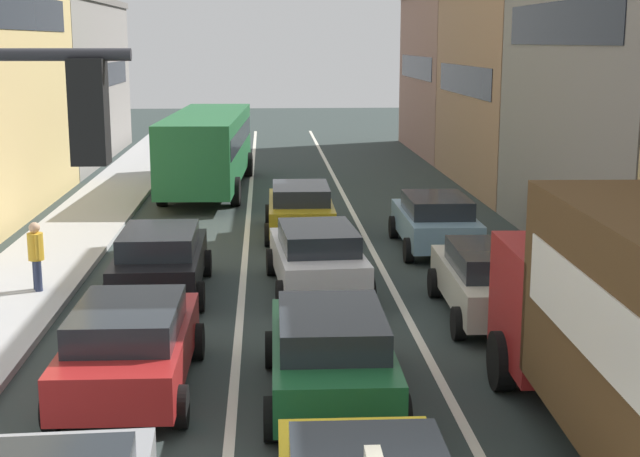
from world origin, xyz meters
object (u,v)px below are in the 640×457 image
Objects in this scene: hatchback_centre_lane_third at (317,256)px; wagon_right_lane_far at (435,221)px; sedan_centre_lane_second at (331,352)px; sedan_right_lane_behind_truck at (492,279)px; wagon_left_lane_second at (130,345)px; bus_mid_queue_primary at (208,144)px; coupe_centre_lane_fourth at (301,208)px; sedan_left_lane_third at (160,259)px; pedestrian_mid_sidewalk at (36,254)px.

hatchback_centre_lane_third is 5.19m from wagon_right_lane_far.
sedan_centre_lane_second and sedan_right_lane_behind_truck have the same top height.
bus_mid_queue_primary is at bearing 0.59° from wagon_left_lane_second.
wagon_right_lane_far is at bearing -44.73° from hatchback_centre_lane_third.
coupe_centre_lane_fourth is at bearing -14.26° from wagon_left_lane_second.
hatchback_centre_lane_third is at bearing -164.33° from bus_mid_queue_primary.
coupe_centre_lane_fourth is at bearing -29.27° from sedan_left_lane_third.
hatchback_centre_lane_third and wagon_right_lane_far have the same top height.
pedestrian_mid_sidewalk is (-2.85, 5.77, 0.15)m from wagon_left_lane_second.
hatchback_centre_lane_third is 5.99m from coupe_centre_lane_fourth.
sedan_right_lane_behind_truck is (6.72, 3.63, 0.00)m from wagon_left_lane_second.
sedan_right_lane_behind_truck is 9.80m from pedestrian_mid_sidewalk.
wagon_left_lane_second is 11.85m from wagon_right_lane_far.
pedestrian_mid_sidewalk is at bearing 89.64° from sedan_left_lane_third.
wagon_left_lane_second and sedan_right_lane_behind_truck have the same top height.
bus_mid_queue_primary is (-3.12, 8.12, 0.96)m from coupe_centre_lane_fourth.
bus_mid_queue_primary reaches higher than wagon_left_lane_second.
coupe_centre_lane_fourth is (3.18, 11.84, 0.00)m from wagon_left_lane_second.
wagon_right_lane_far is (3.40, 3.92, 0.00)m from hatchback_centre_lane_third.
wagon_left_lane_second and coupe_centre_lane_fourth have the same top height.
pedestrian_mid_sidewalk is at bearing 44.10° from sedan_centre_lane_second.
bus_mid_queue_primary reaches higher than sedan_left_lane_third.
hatchback_centre_lane_third is 3.47m from sedan_left_lane_third.
pedestrian_mid_sidewalk reaches higher than wagon_right_lane_far.
coupe_centre_lane_fourth is 0.41× the size of bus_mid_queue_primary.
sedan_centre_lane_second is at bearing 174.80° from hatchback_centre_lane_third.
wagon_left_lane_second is 5.78m from sedan_left_lane_third.
sedan_centre_lane_second is at bearing -179.55° from coupe_centre_lane_fourth.
sedan_centre_lane_second and hatchback_centre_lane_third have the same top height.
wagon_left_lane_second is 12.26m from coupe_centre_lane_fourth.
wagon_left_lane_second is 2.60× the size of pedestrian_mid_sidewalk.
sedan_left_lane_third and coupe_centre_lane_fourth have the same top height.
sedan_left_lane_third is at bearing 74.31° from sedan_right_lane_behind_truck.
sedan_left_lane_third is at bearing -178.19° from bus_mid_queue_primary.
sedan_left_lane_third is 1.00× the size of wagon_right_lane_far.
pedestrian_mid_sidewalk reaches higher than sedan_centre_lane_second.
wagon_right_lane_far is (-0.00, 6.13, 0.00)m from sedan_right_lane_behind_truck.
wagon_right_lane_far is 0.41× the size of bus_mid_queue_primary.
sedan_right_lane_behind_truck is at bearing -37.24° from pedestrian_mid_sidewalk.
sedan_centre_lane_second is 3.19m from wagon_left_lane_second.
sedan_centre_lane_second and wagon_left_lane_second have the same top height.
coupe_centre_lane_fourth is (3.34, 6.07, 0.00)m from sedan_left_lane_third.
sedan_left_lane_third is 14.22m from bus_mid_queue_primary.
hatchback_centre_lane_third and coupe_centre_lane_fourth have the same top height.
sedan_right_lane_behind_truck is (6.88, -2.14, 0.00)m from sedan_left_lane_third.
coupe_centre_lane_fourth is at bearing 0.42° from sedan_centre_lane_second.
sedan_right_lane_behind_truck is at bearing -156.08° from coupe_centre_lane_fourth.
wagon_right_lane_far is (6.87, 3.99, 0.00)m from sedan_left_lane_third.
sedan_right_lane_behind_truck is at bearing -179.42° from wagon_right_lane_far.
sedan_right_lane_behind_truck is at bearing -155.11° from bus_mid_queue_primary.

